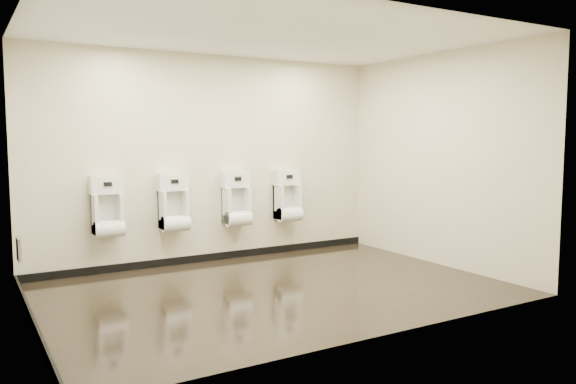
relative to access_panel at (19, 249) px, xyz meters
name	(u,v)px	position (x,y,z in m)	size (l,w,h in m)	color
ground	(276,289)	(2.48, -1.20, -0.50)	(5.00, 3.50, 0.00)	black
ceiling	(275,34)	(2.48, -1.20, 2.30)	(5.00, 3.50, 0.00)	white
back_wall	(213,159)	(2.48, 0.55, 0.90)	(5.00, 0.02, 2.80)	beige
front_wall	(379,173)	(2.48, -2.95, 0.90)	(5.00, 0.02, 2.80)	beige
left_wall	(25,171)	(-0.02, -1.20, 0.90)	(0.02, 3.50, 2.80)	beige
right_wall	(440,160)	(4.98, -1.20, 0.90)	(0.02, 3.50, 2.80)	beige
tile_overlay_left	(25,171)	(-0.01, -1.20, 0.90)	(0.01, 3.50, 2.80)	silver
skirting_back	(214,257)	(2.48, 0.54, -0.45)	(5.00, 0.02, 0.10)	black
skirting_left	(33,322)	(-0.01, -1.20, -0.45)	(0.02, 3.50, 0.10)	black
access_panel	(19,249)	(0.00, 0.00, 0.00)	(0.04, 0.25, 0.25)	#9E9EA3
urinal_0	(108,211)	(1.03, 0.42, 0.29)	(0.40, 0.30, 0.74)	silver
urinal_1	(174,207)	(1.88, 0.42, 0.29)	(0.40, 0.30, 0.74)	silver
urinal_2	(237,203)	(2.77, 0.42, 0.29)	(0.40, 0.30, 0.74)	silver
urinal_3	(288,200)	(3.59, 0.42, 0.29)	(0.40, 0.30, 0.74)	silver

